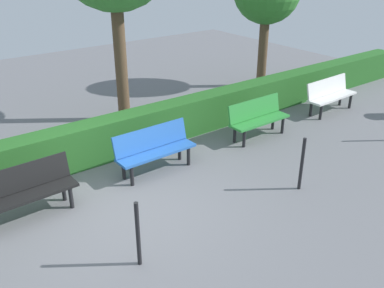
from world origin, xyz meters
The scene contains 8 objects.
ground_plane centered at (0.00, 0.00, 0.00)m, with size 23.07×23.07×0.00m, color slate.
bench_white centered at (-6.48, -0.67, 0.48)m, with size 1.61×0.52×0.86m.
bench_green centered at (-3.82, -0.63, 0.48)m, with size 1.52×0.47×0.86m.
bench_blue centered at (-1.12, -0.67, 0.48)m, with size 1.60×0.50×0.86m.
bench_black centered at (1.34, -0.61, 0.48)m, with size 1.59×0.51×0.86m.
hedge_row centered at (-1.18, -1.73, 0.42)m, with size 19.07×0.52×0.84m, color #266023.
railing_post_mid centered at (-2.82, 1.47, 0.50)m, with size 0.06×0.06×1.00m, color black.
railing_post_far centered at (0.49, 1.47, 0.50)m, with size 0.06×0.06×1.00m, color black.
Camera 1 is at (2.66, 5.57, 4.01)m, focal length 39.70 mm.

